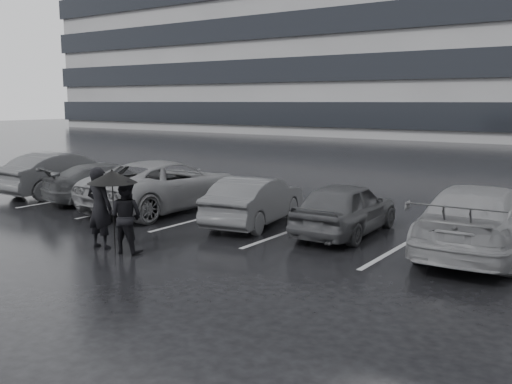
{
  "coord_description": "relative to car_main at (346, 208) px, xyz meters",
  "views": [
    {
      "loc": [
        7.77,
        -9.73,
        3.19
      ],
      "look_at": [
        0.32,
        1.0,
        1.1
      ],
      "focal_mm": 40.0,
      "sensor_mm": 36.0,
      "label": 1
    }
  ],
  "objects": [
    {
      "name": "car_east",
      "position": [
        3.1,
        -0.0,
        0.09
      ],
      "size": [
        2.33,
        5.15,
        1.46
      ],
      "primitive_type": "imported",
      "rotation": [
        0.0,
        0.0,
        3.2
      ],
      "color": "#545356",
      "rests_on": "ground"
    },
    {
      "name": "pedestrian_left",
      "position": [
        -3.82,
        -4.27,
        0.25
      ],
      "size": [
        0.69,
        0.49,
        1.79
      ],
      "primitive_type": "imported",
      "rotation": [
        0.0,
        0.0,
        3.24
      ],
      "color": "black",
      "rests_on": "ground"
    },
    {
      "name": "ground",
      "position": [
        -1.85,
        -2.6,
        -0.64
      ],
      "size": [
        160.0,
        160.0,
        0.0
      ],
      "primitive_type": "plane",
      "color": "black",
      "rests_on": "ground"
    },
    {
      "name": "car_west_a",
      "position": [
        -2.45,
        -0.32,
        -0.02
      ],
      "size": [
        1.97,
        3.97,
        1.25
      ],
      "primitive_type": "imported",
      "rotation": [
        0.0,
        0.0,
        3.32
      ],
      "color": "#29292B",
      "rests_on": "ground"
    },
    {
      "name": "car_west_b",
      "position": [
        -5.81,
        -0.15,
        0.09
      ],
      "size": [
        2.45,
        5.29,
        1.47
      ],
      "primitive_type": "imported",
      "rotation": [
        0.0,
        0.0,
        3.14
      ],
      "color": "#545356",
      "rests_on": "ground"
    },
    {
      "name": "stall_stripes",
      "position": [
        -2.65,
        -0.1,
        -0.64
      ],
      "size": [
        19.72,
        5.0,
        0.0
      ],
      "color": "#959597",
      "rests_on": "ground"
    },
    {
      "name": "car_west_d",
      "position": [
        -10.75,
        -0.06,
        0.08
      ],
      "size": [
        1.57,
        4.4,
        1.45
      ],
      "primitive_type": "imported",
      "rotation": [
        0.0,
        0.0,
        3.13
      ],
      "color": "#29292B",
      "rests_on": "ground"
    },
    {
      "name": "umbrella",
      "position": [
        -3.34,
        -4.3,
        0.97
      ],
      "size": [
        1.05,
        1.05,
        1.77
      ],
      "color": "black",
      "rests_on": "ground"
    },
    {
      "name": "car_west_c",
      "position": [
        -8.24,
        -0.14,
        -0.03
      ],
      "size": [
        2.94,
        4.53,
        1.22
      ],
      "primitive_type": "imported",
      "rotation": [
        0.0,
        0.0,
        2.82
      ],
      "color": "black",
      "rests_on": "ground"
    },
    {
      "name": "car_main",
      "position": [
        0.0,
        0.0,
        0.0
      ],
      "size": [
        1.71,
        3.84,
        1.28
      ],
      "primitive_type": "imported",
      "rotation": [
        0.0,
        0.0,
        3.19
      ],
      "color": "black",
      "rests_on": "ground"
    },
    {
      "name": "pedestrian_right",
      "position": [
        -3.06,
        -4.22,
        0.14
      ],
      "size": [
        0.86,
        0.73,
        1.56
      ],
      "primitive_type": "imported",
      "rotation": [
        0.0,
        0.0,
        3.34
      ],
      "color": "black",
      "rests_on": "ground"
    }
  ]
}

